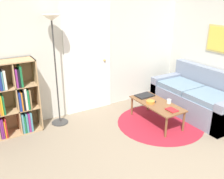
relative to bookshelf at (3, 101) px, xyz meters
The scene contains 11 objects.
wall_back 1.62m from the bookshelf, ahead, with size 7.50×0.11×2.60m.
rug 2.67m from the bookshelf, 22.37° to the right, with size 1.52×1.52×0.01m.
bookshelf is the anchor object (origin of this frame).
floor_lamp 1.29m from the bookshelf, ahead, with size 0.30×0.30×1.88m.
couch 3.49m from the bookshelf, 17.12° to the right, with size 0.84×1.71×0.85m.
coffee_table 2.55m from the bookshelf, 21.45° to the right, with size 0.47×1.03×0.38m.
laptop 2.44m from the bookshelf, 13.28° to the right, with size 0.34×0.25×0.02m.
bowl 2.42m from the bookshelf, 21.16° to the right, with size 0.15×0.15×0.05m.
book_stack_on_table 2.70m from the bookshelf, 28.94° to the right, with size 0.15×0.19×0.03m.
cup 2.74m from the bookshelf, 22.39° to the right, with size 0.08×0.08×0.07m.
remote 2.47m from the bookshelf, 19.38° to the right, with size 0.10×0.18×0.02m.
Camera 1 is at (-1.81, -1.49, 2.16)m, focal length 40.00 mm.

